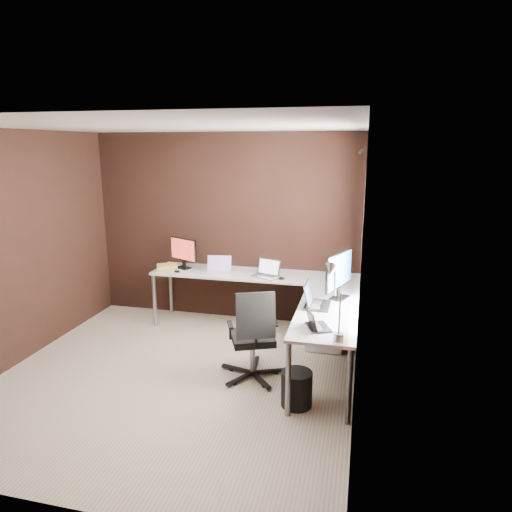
{
  "coord_description": "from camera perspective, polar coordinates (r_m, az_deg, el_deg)",
  "views": [
    {
      "loc": [
        1.8,
        -3.97,
        2.33
      ],
      "look_at": [
        0.63,
        0.95,
        1.1
      ],
      "focal_mm": 32.0,
      "sensor_mm": 36.0,
      "label": 1
    }
  ],
  "objects": [
    {
      "name": "drawer_pedestal",
      "position": [
        5.52,
        8.69,
        -8.05
      ],
      "size": [
        0.42,
        0.5,
        0.6
      ],
      "primitive_type": "cube",
      "color": "white",
      "rests_on": "ground"
    },
    {
      "name": "monitor_right",
      "position": [
        4.93,
        10.35,
        -2.06
      ],
      "size": [
        0.25,
        0.58,
        0.5
      ],
      "rotation": [
        0.0,
        0.0,
        1.22
      ],
      "color": "black",
      "rests_on": "desk"
    },
    {
      "name": "room",
      "position": [
        4.42,
        -6.26,
        -0.19
      ],
      "size": [
        3.6,
        3.6,
        2.5
      ],
      "color": "beige",
      "rests_on": "ground"
    },
    {
      "name": "office_chair",
      "position": [
        4.74,
        -0.36,
        -11.93
      ],
      "size": [
        0.54,
        0.58,
        0.97
      ],
      "rotation": [
        0.0,
        0.0,
        0.4
      ],
      "color": "black",
      "rests_on": "ground"
    },
    {
      "name": "wastebasket",
      "position": [
        4.35,
        5.1,
        -16.19
      ],
      "size": [
        0.3,
        0.3,
        0.33
      ],
      "primitive_type": "cylinder",
      "rotation": [
        0.0,
        0.0,
        0.04
      ],
      "color": "black",
      "rests_on": "ground"
    },
    {
      "name": "mouse_left",
      "position": [
        5.97,
        -9.84,
        -1.91
      ],
      "size": [
        0.09,
        0.06,
        0.03
      ],
      "primitive_type": "ellipsoid",
      "rotation": [
        0.0,
        0.0,
        -0.03
      ],
      "color": "black",
      "rests_on": "desk"
    },
    {
      "name": "desk_lamp",
      "position": [
        3.88,
        9.6,
        -4.41
      ],
      "size": [
        0.2,
        0.24,
        0.65
      ],
      "rotation": [
        0.0,
        0.0,
        0.33
      ],
      "color": "slate",
      "rests_on": "desk"
    },
    {
      "name": "monitor_left",
      "position": [
        6.12,
        -9.06,
        0.58
      ],
      "size": [
        0.43,
        0.23,
        0.41
      ],
      "rotation": [
        0.0,
        0.0,
        -0.44
      ],
      "color": "black",
      "rests_on": "desk"
    },
    {
      "name": "laptop_silver",
      "position": [
        5.71,
        1.35,
        -2.11
      ],
      "size": [
        0.38,
        0.32,
        0.21
      ],
      "rotation": [
        0.0,
        0.0,
        -0.36
      ],
      "color": "silver",
      "rests_on": "desk"
    },
    {
      "name": "desk",
      "position": [
        5.36,
        2.47,
        -4.27
      ],
      "size": [
        2.65,
        2.25,
        0.73
      ],
      "color": "white",
      "rests_on": "ground"
    },
    {
      "name": "laptop_white",
      "position": [
        5.9,
        -4.69,
        -1.63
      ],
      "size": [
        0.34,
        0.26,
        0.21
      ],
      "rotation": [
        0.0,
        0.0,
        0.12
      ],
      "color": "white",
      "rests_on": "desk"
    },
    {
      "name": "mouse_corner",
      "position": [
        5.59,
        3.21,
        -2.8
      ],
      "size": [
        0.09,
        0.07,
        0.03
      ],
      "primitive_type": "ellipsoid",
      "rotation": [
        0.0,
        0.0,
        0.2
      ],
      "color": "black",
      "rests_on": "desk"
    },
    {
      "name": "laptop_black_big",
      "position": [
        4.72,
        7.26,
        -5.59
      ],
      "size": [
        0.26,
        0.36,
        0.24
      ],
      "rotation": [
        0.0,
        0.0,
        1.56
      ],
      "color": "black",
      "rests_on": "desk"
    },
    {
      "name": "book_stack",
      "position": [
        6.08,
        -11.09,
        -1.44
      ],
      "size": [
        0.32,
        0.29,
        0.08
      ],
      "rotation": [
        0.0,
        0.0,
        0.43
      ],
      "color": "tan",
      "rests_on": "desk"
    },
    {
      "name": "laptop_black_small",
      "position": [
        4.17,
        7.47,
        -8.42
      ],
      "size": [
        0.27,
        0.31,
        0.18
      ],
      "rotation": [
        0.0,
        0.0,
        1.98
      ],
      "color": "black",
      "rests_on": "desk"
    }
  ]
}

